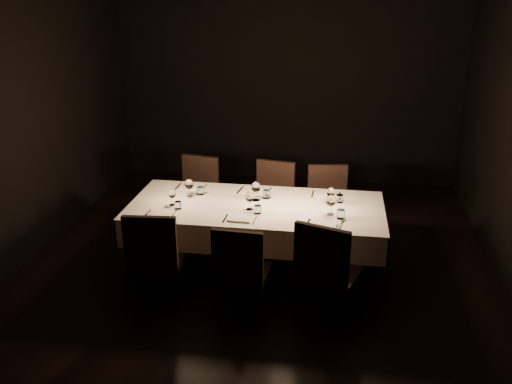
# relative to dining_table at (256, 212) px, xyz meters

# --- Properties ---
(room) EXTENTS (5.01, 6.01, 3.01)m
(room) POSITION_rel_dining_table_xyz_m (0.00, 0.00, 0.81)
(room) COLOR black
(room) RESTS_ON ground
(dining_table) EXTENTS (2.52, 1.12, 0.76)m
(dining_table) POSITION_rel_dining_table_xyz_m (0.00, 0.00, 0.00)
(dining_table) COLOR black
(dining_table) RESTS_ON ground
(chair_near_left) EXTENTS (0.51, 0.51, 0.97)m
(chair_near_left) POSITION_rel_dining_table_xyz_m (-0.80, -0.78, -0.15)
(chair_near_left) COLOR black
(chair_near_left) RESTS_ON ground
(place_setting_near_left) EXTENTS (0.30, 0.39, 0.16)m
(place_setting_near_left) POSITION_rel_dining_table_xyz_m (-0.82, -0.22, 0.14)
(place_setting_near_left) COLOR silver
(place_setting_near_left) RESTS_ON dining_table
(chair_near_center) EXTENTS (0.47, 0.47, 0.92)m
(chair_near_center) POSITION_rel_dining_table_xyz_m (-0.00, -0.85, -0.18)
(chair_near_center) COLOR black
(chair_near_center) RESTS_ON ground
(place_setting_near_center) EXTENTS (0.33, 0.40, 0.18)m
(place_setting_near_center) POSITION_rel_dining_table_xyz_m (-0.04, -0.22, 0.15)
(place_setting_near_center) COLOR silver
(place_setting_near_center) RESTS_ON dining_table
(chair_near_right) EXTENTS (0.61, 0.61, 1.00)m
(chair_near_right) POSITION_rel_dining_table_xyz_m (0.72, -0.82, -0.14)
(chair_near_right) COLOR black
(chair_near_right) RESTS_ON ground
(place_setting_near_right) EXTENTS (0.37, 0.41, 0.19)m
(place_setting_near_right) POSITION_rel_dining_table_xyz_m (0.74, -0.22, 0.15)
(place_setting_near_right) COLOR silver
(place_setting_near_right) RESTS_ON dining_table
(chair_far_left) EXTENTS (0.53, 0.53, 0.94)m
(chair_far_left) POSITION_rel_dining_table_xyz_m (-0.83, 0.85, -0.17)
(chair_far_left) COLOR black
(chair_far_left) RESTS_ON ground
(place_setting_far_left) EXTENTS (0.34, 0.41, 0.19)m
(place_setting_far_left) POSITION_rel_dining_table_xyz_m (-0.71, 0.22, 0.15)
(place_setting_far_left) COLOR silver
(place_setting_far_left) RESTS_ON dining_table
(chair_far_center) EXTENTS (0.52, 0.52, 0.93)m
(chair_far_center) POSITION_rel_dining_table_xyz_m (0.07, 0.81, -0.17)
(chair_far_center) COLOR black
(chair_far_center) RESTS_ON ground
(place_setting_far_center) EXTENTS (0.37, 0.42, 0.20)m
(place_setting_far_center) POSITION_rel_dining_table_xyz_m (-0.01, 0.22, 0.15)
(place_setting_far_center) COLOR silver
(place_setting_far_center) RESTS_ON dining_table
(chair_far_right) EXTENTS (0.50, 0.50, 0.92)m
(chair_far_right) POSITION_rel_dining_table_xyz_m (0.70, 0.79, -0.18)
(chair_far_right) COLOR black
(chair_far_right) RESTS_ON ground
(place_setting_far_right) EXTENTS (0.33, 0.40, 0.18)m
(place_setting_far_right) POSITION_rel_dining_table_xyz_m (0.74, 0.22, 0.15)
(place_setting_far_right) COLOR silver
(place_setting_far_right) RESTS_ON dining_table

